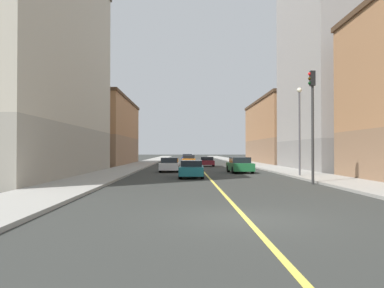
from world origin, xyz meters
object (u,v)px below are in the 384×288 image
object	(u,v)px
building_left_far	(284,132)
car_maroon	(207,162)
building_left_mid	(335,59)
car_orange	(189,160)
building_right_midblock	(99,132)
car_blue	(187,158)
car_teal	(192,169)
car_white	(170,165)
car_green	(240,165)
traffic_light_left_near	(312,112)
street_lamp_left_near	(299,122)
building_right_corner	(26,57)

from	to	relation	value
building_left_far	car_maroon	size ratio (longest dim) A/B	6.08
building_left_mid	car_orange	distance (m)	25.05
building_right_midblock	car_blue	distance (m)	20.80
building_left_far	car_teal	distance (m)	38.34
building_left_mid	car_white	bearing A→B (deg)	-167.21
car_maroon	car_white	xyz separation A→B (m)	(-4.33, -13.66, 0.06)
car_green	car_orange	size ratio (longest dim) A/B	0.97
car_orange	car_white	size ratio (longest dim) A/B	1.07
building_right_midblock	car_white	distance (m)	23.66
traffic_light_left_near	car_green	distance (m)	13.36
street_lamp_left_near	car_green	xyz separation A→B (m)	(-3.65, 6.34, -3.51)
car_teal	car_white	xyz separation A→B (m)	(-1.94, 8.66, 0.01)
building_right_corner	street_lamp_left_near	xyz separation A→B (m)	(21.14, -1.45, -5.13)
building_right_midblock	car_orange	world-z (taller)	building_right_midblock
building_left_mid	car_maroon	size ratio (longest dim) A/B	5.73
building_left_far	building_right_midblock	size ratio (longest dim) A/B	1.07
traffic_light_left_near	car_orange	bearing A→B (deg)	101.44
car_teal	car_green	world-z (taller)	car_green
car_maroon	car_teal	world-z (taller)	car_teal
building_left_mid	car_white	world-z (taller)	building_left_mid
car_blue	car_orange	distance (m)	16.01
car_white	building_left_mid	bearing A→B (deg)	12.79
car_green	car_blue	bearing A→B (deg)	96.71
building_left_far	car_maroon	distance (m)	18.66
building_right_corner	car_white	xyz separation A→B (m)	(11.05, 6.88, -8.67)
building_left_far	car_blue	xyz separation A→B (m)	(-15.55, 10.13, -4.41)
car_maroon	building_right_corner	bearing A→B (deg)	-126.82
traffic_light_left_near	car_maroon	bearing A→B (deg)	99.55
building_left_far	car_green	size ratio (longest dim) A/B	5.60
car_white	car_blue	bearing A→B (deg)	86.91
car_white	street_lamp_left_near	bearing A→B (deg)	-39.50
building_right_corner	car_white	bearing A→B (deg)	31.90
building_right_midblock	car_orange	bearing A→B (deg)	-1.34
building_left_mid	car_green	bearing A→B (deg)	-151.70
car_maroon	car_white	bearing A→B (deg)	-107.59
building_right_midblock	car_maroon	world-z (taller)	building_right_midblock
car_orange	car_white	bearing A→B (deg)	-95.78
building_right_midblock	building_right_corner	bearing A→B (deg)	-90.00
building_left_mid	car_maroon	distance (m)	19.85
car_green	car_white	bearing A→B (deg)	162.96
car_blue	car_orange	size ratio (longest dim) A/B	0.90
building_left_mid	car_maroon	world-z (taller)	building_left_mid
building_right_midblock	car_maroon	xyz separation A→B (m)	(15.38, -6.86, -4.16)
building_right_corner	car_maroon	world-z (taller)	building_right_corner
car_maroon	car_orange	bearing A→B (deg)	109.23
street_lamp_left_near	car_teal	world-z (taller)	street_lamp_left_near
building_left_far	car_orange	size ratio (longest dim) A/B	5.41
car_white	car_orange	bearing A→B (deg)	84.22
building_left_mid	traffic_light_left_near	world-z (taller)	building_left_mid
building_left_mid	car_teal	size ratio (longest dim) A/B	5.35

